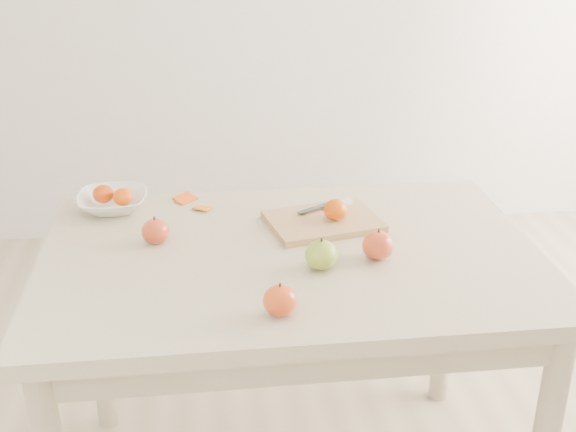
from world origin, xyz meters
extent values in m
cube|color=beige|center=(0.00, 0.00, 0.73)|extent=(1.20, 0.80, 0.04)
cylinder|color=#BCAA8E|center=(-0.54, 0.34, 0.35)|extent=(0.06, 0.06, 0.71)
cylinder|color=#BCAA8E|center=(0.54, 0.34, 0.35)|extent=(0.06, 0.06, 0.71)
cube|color=tan|center=(0.10, 0.14, 0.76)|extent=(0.31, 0.26, 0.02)
ellipsoid|color=#D45707|center=(0.13, 0.13, 0.80)|extent=(0.06, 0.06, 0.05)
imported|color=white|center=(-0.45, 0.31, 0.77)|extent=(0.19, 0.19, 0.05)
ellipsoid|color=#CE4207|center=(-0.47, 0.32, 0.79)|extent=(0.06, 0.06, 0.05)
ellipsoid|color=#D65007|center=(-0.42, 0.29, 0.79)|extent=(0.05, 0.05, 0.05)
cube|color=#E35210|center=(-0.26, 0.35, 0.75)|extent=(0.07, 0.07, 0.01)
cube|color=orange|center=(-0.21, 0.28, 0.75)|extent=(0.06, 0.05, 0.01)
cube|color=white|center=(0.16, 0.21, 0.78)|extent=(0.07, 0.05, 0.01)
cube|color=#3C3E44|center=(0.08, 0.19, 0.78)|extent=(0.09, 0.06, 0.00)
ellipsoid|color=#56881C|center=(0.06, -0.10, 0.78)|extent=(0.08, 0.08, 0.07)
ellipsoid|color=maroon|center=(0.20, -0.06, 0.78)|extent=(0.08, 0.08, 0.07)
ellipsoid|color=#A61616|center=(-0.06, -0.28, 0.78)|extent=(0.07, 0.07, 0.06)
ellipsoid|color=maroon|center=(-0.32, 0.09, 0.78)|extent=(0.07, 0.07, 0.06)
camera|label=1|loc=(-0.19, -1.54, 1.54)|focal=45.00mm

